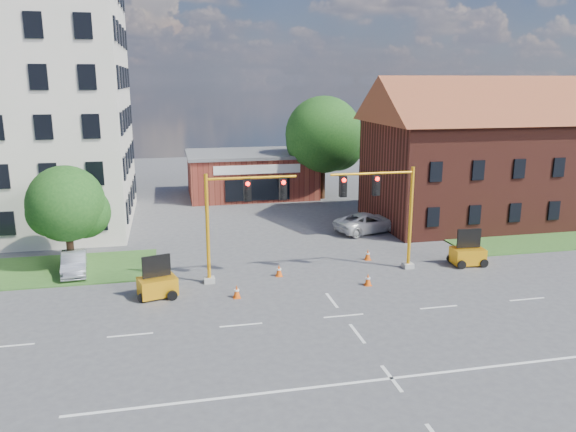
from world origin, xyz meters
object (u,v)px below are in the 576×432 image
Objects in this scene: signal_mast_west at (237,214)px; signal_mast_east at (385,206)px; trailer_west at (157,285)px; pickup_white at (368,222)px; trailer_east at (468,254)px.

signal_mast_west is 8.71m from signal_mast_east.
signal_mast_west is 2.83× the size of trailer_west.
trailer_east is at bearing -174.94° from pickup_white.
signal_mast_east is 9.28m from pickup_white.
trailer_east is at bearing -2.11° from signal_mast_east.
signal_mast_east is at bearing -177.96° from trailer_east.
signal_mast_east is at bearing -9.31° from trailer_west.
signal_mast_east is 6.36m from trailer_east.
trailer_east reaches higher than pickup_white.
signal_mast_east is 13.65m from trailer_west.
signal_mast_east is at bearing 149.72° from pickup_white.
signal_mast_west is at bearing 111.92° from pickup_white.
pickup_white is at bearing 17.02° from trailer_west.
signal_mast_east reaches higher than pickup_white.
trailer_west reaches higher than pickup_white.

